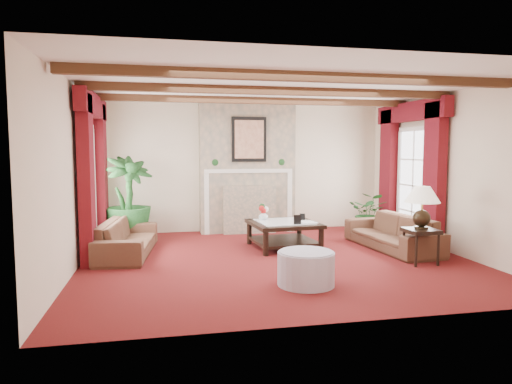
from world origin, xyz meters
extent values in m
plane|color=#4B0D0E|center=(0.00, 0.00, 0.00)|extent=(6.00, 6.00, 0.00)
plane|color=white|center=(0.00, 0.00, 2.70)|extent=(6.00, 6.00, 0.00)
cube|color=beige|center=(0.00, 2.75, 1.35)|extent=(6.00, 0.02, 2.70)
cube|color=beige|center=(-3.00, 0.00, 1.35)|extent=(0.02, 5.50, 2.70)
cube|color=beige|center=(3.00, 0.00, 1.35)|extent=(0.02, 5.50, 2.70)
imported|color=black|center=(-2.34, 0.80, 0.38)|extent=(2.05, 0.97, 0.76)
imported|color=black|center=(2.18, 0.33, 0.40)|extent=(2.13, 0.96, 0.79)
imported|color=black|center=(-2.41, 1.90, 0.45)|extent=(2.33, 2.42, 0.91)
imported|color=black|center=(2.44, 1.80, 0.34)|extent=(1.63, 1.63, 0.67)
cylinder|color=#A9A1B7|center=(0.04, -1.44, 0.21)|extent=(0.73, 0.73, 0.43)
imported|color=silver|center=(0.02, 1.06, 0.55)|extent=(0.22, 0.22, 0.17)
imported|color=black|center=(0.60, 0.56, 0.62)|extent=(0.24, 0.11, 0.32)
camera|label=1|loc=(-1.74, -6.93, 1.73)|focal=32.00mm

